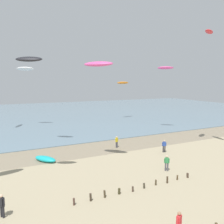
% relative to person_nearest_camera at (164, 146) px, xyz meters
% --- Properties ---
extents(wet_sand_strip, '(120.00, 6.23, 0.01)m').
position_rel_person_nearest_camera_xyz_m(wet_sand_strip, '(-11.89, 5.47, -0.91)').
color(wet_sand_strip, gray).
rests_on(wet_sand_strip, ground).
extents(sea, '(160.00, 70.00, 0.10)m').
position_rel_person_nearest_camera_xyz_m(sea, '(-11.89, 43.59, -0.87)').
color(sea, slate).
rests_on(sea, ground).
extents(groyne_mid, '(11.73, 0.33, 0.65)m').
position_rel_person_nearest_camera_xyz_m(groyne_mid, '(-8.69, -7.29, -0.65)').
color(groyne_mid, '#4A322B').
rests_on(groyne_mid, ground).
extents(person_nearest_camera, '(0.51, 0.36, 1.71)m').
position_rel_person_nearest_camera_xyz_m(person_nearest_camera, '(0.00, 0.00, 0.00)').
color(person_nearest_camera, '#232328').
rests_on(person_nearest_camera, ground).
extents(person_mid_beach, '(0.52, 0.35, 1.71)m').
position_rel_person_nearest_camera_xyz_m(person_mid_beach, '(-4.93, 4.56, 0.00)').
color(person_mid_beach, '#4C4C56').
rests_on(person_mid_beach, ground).
extents(person_by_waterline, '(0.52, 0.35, 1.71)m').
position_rel_person_nearest_camera_xyz_m(person_by_waterline, '(-9.52, -13.40, 0.00)').
color(person_by_waterline, '#383842').
rests_on(person_by_waterline, ground).
extents(person_right_flank, '(0.49, 0.38, 1.71)m').
position_rel_person_nearest_camera_xyz_m(person_right_flank, '(-3.69, -5.09, 0.00)').
color(person_right_flank, '#4C4C56').
rests_on(person_right_flank, ground).
extents(person_far_down_beach, '(0.39, 0.48, 1.71)m').
position_rel_person_nearest_camera_xyz_m(person_far_down_beach, '(-19.33, -6.65, 0.00)').
color(person_far_down_beach, '#232328').
rests_on(person_far_down_beach, ground).
extents(grounded_kite, '(2.77, 3.10, 0.61)m').
position_rel_person_nearest_camera_xyz_m(grounded_kite, '(-15.10, 3.25, -0.61)').
color(grounded_kite, '#19B2B7').
rests_on(grounded_kite, ground).
extents(kite_aloft_4, '(3.23, 3.12, 0.76)m').
position_rel_person_nearest_camera_xyz_m(kite_aloft_4, '(-9.63, -0.48, 10.46)').
color(kite_aloft_4, '#E54C99').
extents(kite_aloft_5, '(2.50, 1.69, 0.68)m').
position_rel_person_nearest_camera_xyz_m(kite_aloft_5, '(-16.72, -1.81, 10.53)').
color(kite_aloft_5, black).
extents(kite_aloft_6, '(2.70, 2.02, 0.43)m').
position_rel_person_nearest_camera_xyz_m(kite_aloft_6, '(6.67, -0.40, 15.35)').
color(kite_aloft_6, red).
extents(kite_aloft_7, '(3.78, 2.75, 1.02)m').
position_rel_person_nearest_camera_xyz_m(kite_aloft_7, '(-15.64, 25.05, 11.23)').
color(kite_aloft_7, white).
extents(kite_aloft_9, '(3.50, 1.58, 0.77)m').
position_rel_person_nearest_camera_xyz_m(kite_aloft_9, '(6.95, 25.44, 8.38)').
color(kite_aloft_9, orange).
extents(kite_aloft_10, '(3.04, 2.63, 0.72)m').
position_rel_person_nearest_camera_xyz_m(kite_aloft_10, '(8.41, 10.82, 11.22)').
color(kite_aloft_10, '#E54C99').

